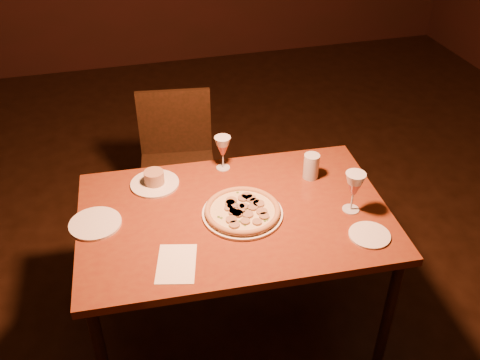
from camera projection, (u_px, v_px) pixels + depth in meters
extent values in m
plane|color=black|center=(271.00, 316.00, 2.82)|extent=(7.00, 7.00, 0.00)
cube|color=brown|center=(234.00, 216.00, 2.38)|extent=(1.41, 0.95, 0.04)
cylinder|color=black|center=(104.00, 240.00, 2.79)|extent=(0.05, 0.05, 0.69)
cylinder|color=black|center=(388.00, 315.00, 2.39)|extent=(0.05, 0.05, 0.69)
cylinder|color=black|center=(331.00, 210.00, 3.00)|extent=(0.05, 0.05, 0.69)
cube|color=black|center=(178.00, 172.00, 3.11)|extent=(0.48, 0.48, 0.04)
cube|color=black|center=(175.00, 122.00, 3.14)|extent=(0.43, 0.09, 0.41)
cylinder|color=black|center=(152.00, 224.00, 3.09)|extent=(0.04, 0.04, 0.44)
cylinder|color=black|center=(153.00, 189.00, 3.37)|extent=(0.04, 0.04, 0.44)
cylinder|color=black|center=(211.00, 220.00, 3.13)|extent=(0.04, 0.04, 0.44)
cylinder|color=black|center=(207.00, 186.00, 3.41)|extent=(0.04, 0.04, 0.44)
cylinder|color=white|center=(242.00, 214.00, 2.35)|extent=(0.36, 0.36, 0.01)
cylinder|color=beige|center=(242.00, 211.00, 2.34)|extent=(0.32, 0.32, 0.01)
torus|color=#B3854E|center=(242.00, 210.00, 2.34)|extent=(0.34, 0.34, 0.03)
cylinder|color=white|center=(155.00, 184.00, 2.54)|extent=(0.23, 0.23, 0.01)
cylinder|color=#9E775A|center=(154.00, 177.00, 2.52)|extent=(0.09, 0.09, 0.06)
cylinder|color=#B3BDC3|center=(311.00, 166.00, 2.55)|extent=(0.08, 0.08, 0.13)
cylinder|color=white|center=(95.00, 224.00, 2.30)|extent=(0.22, 0.22, 0.01)
cylinder|color=white|center=(370.00, 235.00, 2.24)|extent=(0.17, 0.17, 0.01)
cube|color=white|center=(176.00, 264.00, 2.11)|extent=(0.20, 0.25, 0.00)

